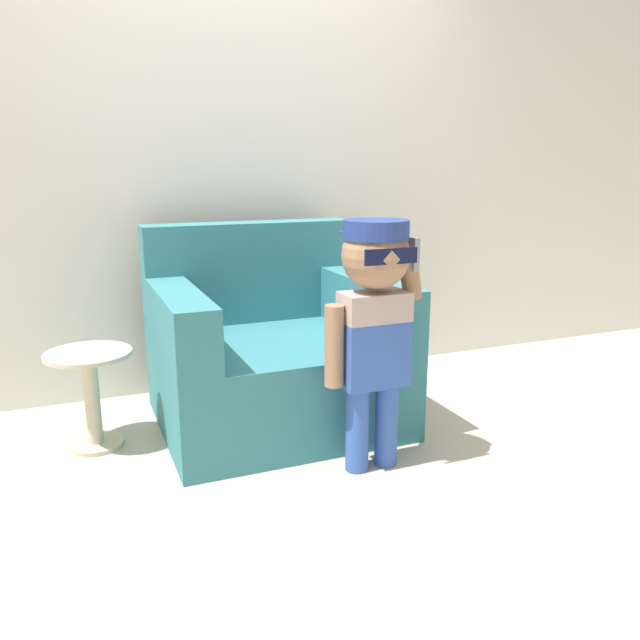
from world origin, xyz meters
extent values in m
plane|color=#BCB29E|center=(0.00, 0.00, 0.00)|extent=(10.00, 10.00, 0.00)
cube|color=silver|center=(0.00, 0.78, 1.30)|extent=(10.00, 0.05, 2.60)
cube|color=teal|center=(0.01, 0.11, 0.21)|extent=(1.10, 0.97, 0.43)
cube|color=teal|center=(0.01, 0.51, 0.69)|extent=(1.10, 0.18, 0.51)
cube|color=teal|center=(-0.45, 0.02, 0.56)|extent=(0.18, 0.79, 0.27)
cube|color=teal|center=(0.46, 0.02, 0.56)|extent=(0.18, 0.79, 0.27)
cylinder|color=#3356AD|center=(0.15, -0.49, 0.18)|extent=(0.10, 0.10, 0.36)
cylinder|color=#3356AD|center=(0.29, -0.49, 0.18)|extent=(0.10, 0.10, 0.36)
cube|color=#3356AD|center=(0.22, -0.49, 0.50)|extent=(0.27, 0.15, 0.27)
cube|color=#B29993|center=(0.22, -0.49, 0.69)|extent=(0.27, 0.15, 0.11)
sphere|color=#997051|center=(0.22, -0.49, 0.89)|extent=(0.27, 0.27, 0.27)
cylinder|color=navy|center=(0.22, -0.49, 0.99)|extent=(0.25, 0.25, 0.07)
cube|color=navy|center=(0.22, -0.37, 0.96)|extent=(0.15, 0.12, 0.01)
cube|color=#0F1433|center=(0.22, -0.62, 0.90)|extent=(0.21, 0.01, 0.06)
cylinder|color=#997051|center=(0.05, -0.49, 0.55)|extent=(0.08, 0.08, 0.33)
cylinder|color=#997051|center=(0.38, -0.49, 0.80)|extent=(0.11, 0.08, 0.19)
cube|color=gray|center=(0.37, -0.51, 0.89)|extent=(0.02, 0.07, 0.13)
cylinder|color=beige|center=(-0.84, 0.16, 0.01)|extent=(0.24, 0.24, 0.02)
cylinder|color=beige|center=(-0.84, 0.16, 0.21)|extent=(0.07, 0.07, 0.42)
cylinder|color=beige|center=(-0.84, 0.16, 0.43)|extent=(0.37, 0.37, 0.02)
camera|label=1|loc=(-0.89, -2.62, 1.23)|focal=35.00mm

